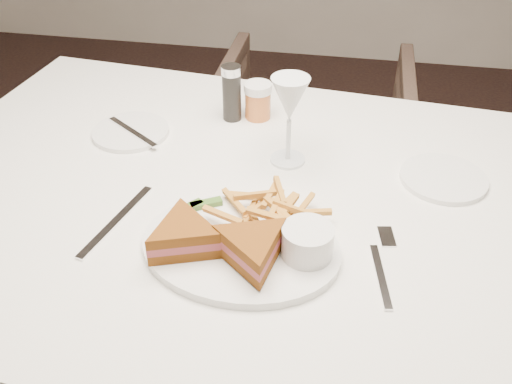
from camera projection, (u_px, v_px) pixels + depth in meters
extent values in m
cube|color=white|center=(260.00, 335.00, 1.24)|extent=(1.45, 1.04, 0.75)
imported|color=#4A372D|center=(311.00, 139.00, 1.99)|extent=(0.64, 0.60, 0.66)
ellipsoid|color=white|center=(241.00, 247.00, 0.90)|extent=(0.34, 0.28, 0.01)
cube|color=silver|center=(117.00, 221.00, 0.96)|extent=(0.06, 0.20, 0.00)
cylinder|color=white|center=(131.00, 132.00, 1.20)|extent=(0.16, 0.16, 0.01)
cylinder|color=white|center=(443.00, 178.00, 1.06)|extent=(0.16, 0.16, 0.01)
cylinder|color=black|center=(232.00, 93.00, 1.21)|extent=(0.04, 0.04, 0.12)
cylinder|color=#C6682F|center=(258.00, 101.00, 1.23)|extent=(0.06, 0.06, 0.08)
cube|color=#3F6623|center=(206.00, 204.00, 0.97)|extent=(0.06, 0.04, 0.01)
cube|color=#3F6623|center=(188.00, 208.00, 0.96)|extent=(0.05, 0.05, 0.01)
cylinder|color=white|center=(307.00, 242.00, 0.86)|extent=(0.08, 0.08, 0.05)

